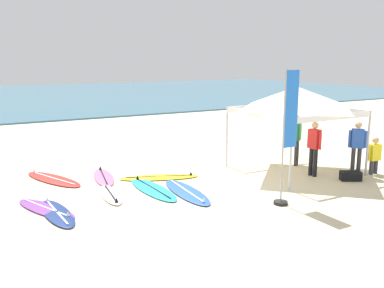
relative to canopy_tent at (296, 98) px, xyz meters
name	(u,v)px	position (x,y,z in m)	size (l,w,h in m)	color
ground_plane	(218,187)	(-3.12, -0.32, -2.39)	(80.00, 80.00, 0.00)	beige
sea	(27,97)	(-3.12, 33.26, -2.34)	(80.00, 36.00, 0.10)	#386B84
canopy_tent	(296,98)	(0.00, 0.00, 0.00)	(3.27, 3.27, 2.75)	#B7B7BC
surfboard_purple	(46,209)	(-7.83, 0.09, -2.35)	(1.36, 2.27, 0.19)	purple
surfboard_pink	(103,177)	(-5.71, 2.18, -2.35)	(0.97, 2.18, 0.19)	pink
surfboard_blue	(187,192)	(-4.20, -0.39, -2.35)	(0.89, 2.61, 0.19)	blue
surfboard_white	(111,195)	(-6.10, 0.38, -2.35)	(0.73, 1.88, 0.19)	white
surfboard_red	(53,179)	(-7.12, 2.72, -2.35)	(1.57, 2.62, 0.19)	red
surfboard_yellow	(159,177)	(-4.22, 1.32, -2.35)	(2.49, 1.45, 0.19)	yellow
surfboard_cyan	(153,189)	(-4.90, 0.31, -2.35)	(0.75, 2.57, 0.19)	#23B2CC
surfboard_navy	(57,213)	(-7.67, -0.33, -2.35)	(0.68, 2.21, 0.19)	navy
person_blue	(357,144)	(1.32, -1.38, -1.40)	(0.44, 0.40, 1.71)	#2D2D33
person_green	(297,137)	(0.61, 0.52, -1.40)	(0.45, 0.40, 1.71)	#2D2D33
person_red	(314,145)	(0.10, -0.77, -1.40)	(0.23, 0.55, 1.71)	black
person_yellow	(375,154)	(1.95, -1.56, -1.73)	(0.55, 0.26, 1.20)	#383842
banner_flag	(287,143)	(-2.45, -2.36, -0.82)	(0.60, 0.36, 3.40)	#99999E
gear_bag_near_tent	(351,176)	(0.72, -1.72, -2.25)	(0.60, 0.32, 0.28)	black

